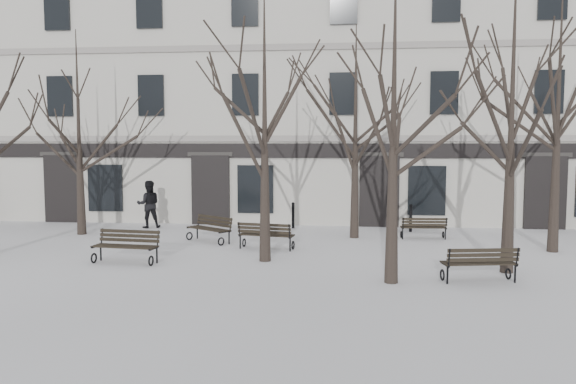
# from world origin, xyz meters

# --- Properties ---
(ground) EXTENTS (100.00, 100.00, 0.00)m
(ground) POSITION_xyz_m (0.00, 0.00, 0.00)
(ground) COLOR white
(ground) RESTS_ON ground
(building) EXTENTS (40.40, 10.20, 11.40)m
(building) POSITION_xyz_m (0.00, 12.96, 5.52)
(building) COLOR beige
(building) RESTS_ON ground
(tree_1) EXTENTS (5.40, 5.40, 7.71)m
(tree_1) POSITION_xyz_m (-0.18, 0.76, 4.82)
(tree_1) COLOR black
(tree_1) RESTS_ON ground
(tree_2) EXTENTS (5.37, 5.37, 7.68)m
(tree_2) POSITION_xyz_m (3.24, -1.46, 4.80)
(tree_2) COLOR black
(tree_2) RESTS_ON ground
(tree_3) EXTENTS (5.66, 5.66, 8.09)m
(tree_3) POSITION_xyz_m (6.36, -0.04, 5.06)
(tree_3) COLOR black
(tree_3) RESTS_ON ground
(tree_4) EXTENTS (5.28, 5.28, 7.54)m
(tree_4) POSITION_xyz_m (-7.69, 4.85, 4.71)
(tree_4) COLOR black
(tree_4) RESTS_ON ground
(tree_5) EXTENTS (5.29, 5.29, 7.55)m
(tree_5) POSITION_xyz_m (2.46, 5.11, 4.72)
(tree_5) COLOR black
(tree_5) RESTS_ON ground
(tree_6) EXTENTS (5.85, 5.85, 8.36)m
(tree_6) POSITION_xyz_m (8.61, 3.04, 5.23)
(tree_6) COLOR black
(tree_6) RESTS_ON ground
(bench_0) EXTENTS (1.91, 0.88, 0.93)m
(bench_0) POSITION_xyz_m (-4.07, 0.12, 0.51)
(bench_0) COLOR black
(bench_0) RESTS_ON ground
(bench_1) EXTENTS (1.84, 0.94, 0.89)m
(bench_1) POSITION_xyz_m (-0.40, 2.53, 0.48)
(bench_1) COLOR black
(bench_1) RESTS_ON ground
(bench_2) EXTENTS (1.85, 0.93, 0.89)m
(bench_2) POSITION_xyz_m (5.39, -1.20, 0.49)
(bench_2) COLOR black
(bench_2) RESTS_ON ground
(bench_3) EXTENTS (1.78, 1.54, 0.89)m
(bench_3) POSITION_xyz_m (-2.52, 3.73, 0.49)
(bench_3) COLOR black
(bench_3) RESTS_ON ground
(bench_4) EXTENTS (1.62, 0.67, 0.80)m
(bench_4) POSITION_xyz_m (4.90, 5.05, 0.43)
(bench_4) COLOR black
(bench_4) RESTS_ON ground
(bollard_a) EXTENTS (0.14, 0.14, 1.05)m
(bollard_a) POSITION_xyz_m (0.05, 7.17, 0.56)
(bollard_a) COLOR black
(bollard_a) RESTS_ON ground
(bollard_b) EXTENTS (0.14, 0.14, 1.07)m
(bollard_b) POSITION_xyz_m (4.64, 6.68, 0.57)
(bollard_b) COLOR black
(bollard_b) RESTS_ON ground
(pedestrian_b) EXTENTS (1.13, 1.01, 1.91)m
(pedestrian_b) POSITION_xyz_m (-5.76, 6.69, 0.00)
(pedestrian_b) COLOR black
(pedestrian_b) RESTS_ON ground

